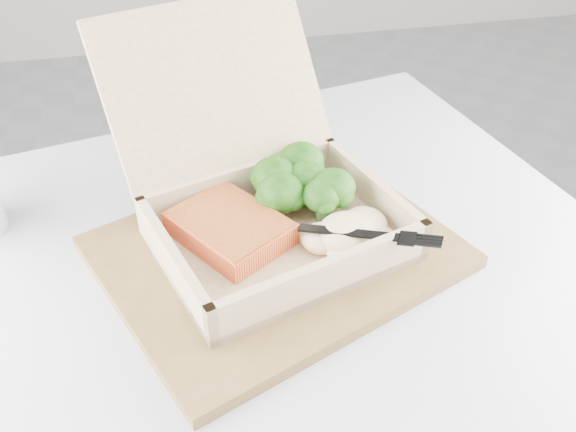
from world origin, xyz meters
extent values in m
plane|color=#939398|center=(0.00, 0.00, 0.00)|extent=(4.00, 4.00, 0.00)
cube|color=#B2B5BD|center=(-0.22, -0.32, 0.71)|extent=(0.93, 0.93, 0.03)
cube|color=brown|center=(-0.21, -0.25, 0.73)|extent=(0.43, 0.39, 0.01)
cube|color=tan|center=(-0.21, -0.25, 0.74)|extent=(0.29, 0.26, 0.01)
cube|color=tan|center=(-0.32, -0.29, 0.76)|extent=(0.07, 0.18, 0.05)
cube|color=tan|center=(-0.10, -0.22, 0.76)|extent=(0.07, 0.18, 0.05)
cube|color=tan|center=(-0.18, -0.34, 0.76)|extent=(0.24, 0.08, 0.05)
cube|color=tan|center=(-0.24, -0.17, 0.76)|extent=(0.24, 0.08, 0.05)
cube|color=tan|center=(-0.25, -0.11, 0.86)|extent=(0.27, 0.18, 0.16)
cube|color=orange|center=(-0.26, -0.24, 0.76)|extent=(0.14, 0.15, 0.02)
ellipsoid|color=beige|center=(-0.14, -0.28, 0.77)|extent=(0.10, 0.09, 0.03)
cube|color=black|center=(-0.19, -0.27, 0.78)|extent=(0.09, 0.06, 0.02)
cube|color=black|center=(-0.13, -0.31, 0.78)|extent=(0.05, 0.04, 0.01)
cube|color=white|center=(-0.25, -0.08, 0.72)|extent=(0.08, 0.15, 0.00)
camera|label=1|loc=(-0.31, -0.76, 1.19)|focal=40.00mm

